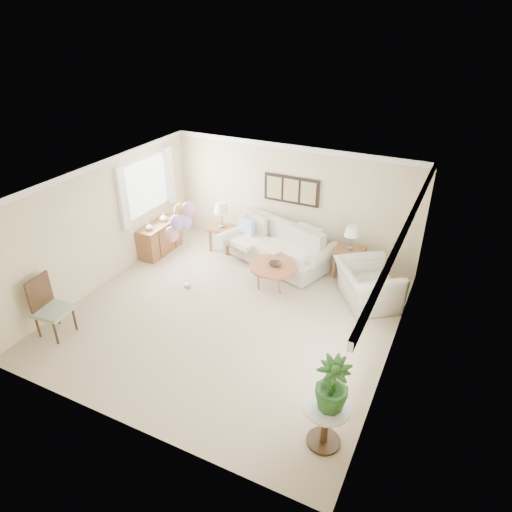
% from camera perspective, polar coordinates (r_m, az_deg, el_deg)
% --- Properties ---
extents(ground_plane, '(6.00, 6.00, 0.00)m').
position_cam_1_polar(ground_plane, '(8.95, -3.18, -7.22)').
color(ground_plane, tan).
extents(room_shell, '(6.04, 6.04, 2.60)m').
position_cam_1_polar(room_shell, '(8.22, -3.84, 2.53)').
color(room_shell, beige).
rests_on(room_shell, ground).
extents(wall_art_triptych, '(1.35, 0.06, 0.65)m').
position_cam_1_polar(wall_art_triptych, '(10.59, 4.44, 8.23)').
color(wall_art_triptych, black).
rests_on(wall_art_triptych, ground).
extents(sofa, '(2.86, 1.65, 0.95)m').
position_cam_1_polar(sofa, '(10.48, 2.69, 1.01)').
color(sofa, beige).
rests_on(sofa, ground).
extents(end_table_left, '(0.56, 0.50, 0.61)m').
position_cam_1_polar(end_table_left, '(11.02, -4.25, 3.19)').
color(end_table_left, olive).
rests_on(end_table_left, ground).
extents(end_table_right, '(0.61, 0.56, 0.67)m').
position_cam_1_polar(end_table_right, '(10.06, 11.57, 0.33)').
color(end_table_right, olive).
rests_on(end_table_right, ground).
extents(lamp_left, '(0.35, 0.35, 0.62)m').
position_cam_1_polar(lamp_left, '(10.79, -4.36, 5.93)').
color(lamp_left, gray).
rests_on(lamp_left, end_table_left).
extents(lamp_right, '(0.30, 0.30, 0.53)m').
position_cam_1_polar(lamp_right, '(9.83, 11.86, 2.95)').
color(lamp_right, gray).
rests_on(lamp_right, end_table_right).
extents(coffee_table, '(1.00, 1.00, 0.50)m').
position_cam_1_polar(coffee_table, '(9.54, 2.17, -1.38)').
color(coffee_table, '#965A39').
rests_on(coffee_table, ground).
extents(decor_bowl, '(0.27, 0.27, 0.06)m').
position_cam_1_polar(decor_bowl, '(9.51, 2.40, -0.99)').
color(decor_bowl, '#2A241F').
rests_on(decor_bowl, coffee_table).
extents(armchair, '(1.61, 1.64, 0.81)m').
position_cam_1_polar(armchair, '(9.32, 13.75, -3.50)').
color(armchair, beige).
rests_on(armchair, ground).
extents(side_table, '(0.64, 0.64, 0.69)m').
position_cam_1_polar(side_table, '(6.43, 8.73, -19.06)').
color(side_table, silver).
rests_on(side_table, ground).
extents(potted_plant, '(0.46, 0.46, 0.79)m').
position_cam_1_polar(potted_plant, '(6.02, 9.51, -15.57)').
color(potted_plant, '#1B4F1D').
rests_on(potted_plant, side_table).
extents(accent_chair, '(0.61, 0.61, 1.13)m').
position_cam_1_polar(accent_chair, '(8.94, -24.48, -5.66)').
color(accent_chair, gray).
rests_on(accent_chair, ground).
extents(credenza, '(0.46, 1.20, 0.74)m').
position_cam_1_polar(credenza, '(11.18, -11.94, 2.22)').
color(credenza, olive).
rests_on(credenza, ground).
extents(vase_white, '(0.21, 0.21, 0.17)m').
position_cam_1_polar(vase_white, '(10.73, -13.23, 3.61)').
color(vase_white, '#B6B3CA').
rests_on(vase_white, credenza).
extents(vase_sage, '(0.25, 0.25, 0.20)m').
position_cam_1_polar(vase_sage, '(11.11, -11.51, 4.76)').
color(vase_sage, beige).
rests_on(vase_sage, credenza).
extents(balloon_cluster, '(0.59, 0.52, 1.94)m').
position_cam_1_polar(balloon_cluster, '(9.10, -9.35, 4.44)').
color(balloon_cluster, gray).
rests_on(balloon_cluster, ground).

